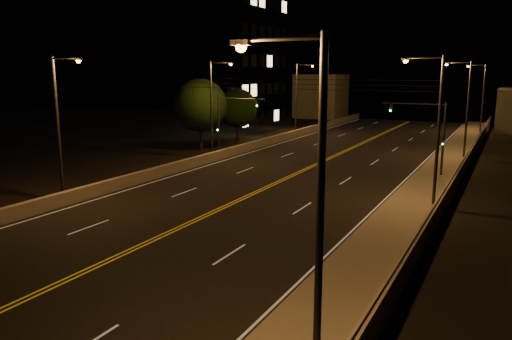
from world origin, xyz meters
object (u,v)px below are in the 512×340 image
at_px(traffic_signal_left, 228,120).
at_px(tree_1, 238,108).
at_px(streetlight_4, 60,120).
at_px(streetlight_1, 434,122).
at_px(streetlight_6, 298,94).
at_px(streetlight_0, 310,198).
at_px(traffic_signal_right, 431,130).
at_px(building_tower, 193,21).
at_px(streetlight_5, 214,103).
at_px(tree_0, 201,105).
at_px(streetlight_2, 465,104).
at_px(streetlight_3, 481,94).

distance_m(traffic_signal_left, tree_1, 12.47).
bearing_deg(traffic_signal_left, streetlight_4, -93.40).
height_order(streetlight_1, streetlight_6, same).
bearing_deg(streetlight_0, traffic_signal_left, 123.83).
relative_size(streetlight_1, streetlight_4, 1.00).
relative_size(traffic_signal_right, building_tower, 0.19).
xyz_separation_m(traffic_signal_right, traffic_signal_left, (-18.80, 0.00, 0.00)).
bearing_deg(traffic_signal_right, streetlight_6, 134.49).
relative_size(streetlight_1, traffic_signal_right, 1.54).
xyz_separation_m(streetlight_5, tree_0, (-4.31, 4.20, -0.56)).
bearing_deg(streetlight_4, streetlight_2, 53.58).
height_order(streetlight_0, traffic_signal_right, streetlight_0).
height_order(streetlight_5, streetlight_6, same).
height_order(streetlight_1, traffic_signal_left, streetlight_1).
relative_size(streetlight_2, streetlight_3, 1.00).
distance_m(streetlight_4, traffic_signal_right, 27.58).
distance_m(streetlight_5, traffic_signal_left, 2.04).
bearing_deg(streetlight_4, streetlight_5, 90.00).
xyz_separation_m(streetlight_5, traffic_signal_right, (19.93, 0.68, -1.56)).
distance_m(streetlight_3, building_tower, 41.92).
xyz_separation_m(streetlight_0, traffic_signal_right, (-1.53, 30.32, -1.56)).
relative_size(streetlight_6, tree_1, 1.47).
relative_size(building_tower, tree_0, 4.22).
relative_size(streetlight_2, building_tower, 0.29).
xyz_separation_m(streetlight_0, streetlight_1, (0.00, 20.73, 0.00)).
distance_m(streetlight_4, building_tower, 45.68).
height_order(traffic_signal_right, building_tower, building_tower).
height_order(streetlight_3, traffic_signal_left, streetlight_3).
bearing_deg(traffic_signal_left, building_tower, 130.52).
height_order(streetlight_1, tree_0, streetlight_1).
relative_size(streetlight_2, tree_0, 1.22).
xyz_separation_m(streetlight_3, building_tower, (-39.03, -11.32, 10.27)).
bearing_deg(tree_0, building_tower, 125.84).
distance_m(streetlight_6, traffic_signal_left, 20.37).
bearing_deg(streetlight_6, streetlight_0, -67.02).
distance_m(streetlight_3, tree_0, 39.31).
bearing_deg(streetlight_0, streetlight_1, 90.00).
height_order(streetlight_4, traffic_signal_left, streetlight_4).
xyz_separation_m(streetlight_3, streetlight_4, (-21.46, -52.22, 0.00)).
relative_size(streetlight_3, building_tower, 0.29).
xyz_separation_m(tree_0, tree_1, (0.17, 7.77, -0.82)).
relative_size(streetlight_0, tree_0, 1.22).
distance_m(streetlight_5, streetlight_6, 20.96).
height_order(streetlight_0, streetlight_4, same).
xyz_separation_m(streetlight_1, streetlight_5, (-21.46, 8.91, 0.00)).
bearing_deg(traffic_signal_right, tree_1, 154.86).
distance_m(streetlight_1, streetlight_4, 23.43).
height_order(streetlight_1, building_tower, building_tower).
bearing_deg(streetlight_1, streetlight_4, -156.30).
distance_m(streetlight_0, streetlight_1, 20.73).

